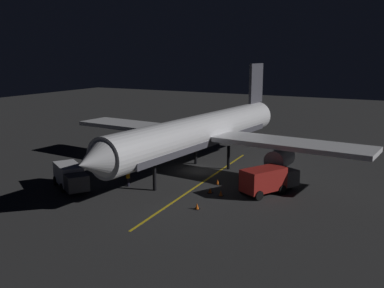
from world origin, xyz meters
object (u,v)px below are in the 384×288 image
(traffic_cone_far, at_px, (197,206))
(ground_crew_worker, at_px, (128,178))
(baggage_truck, at_px, (70,177))
(traffic_cone_under_wing, at_px, (210,191))
(catering_truck, at_px, (268,180))
(traffic_cone_near_right, at_px, (218,182))
(airliner, at_px, (203,132))
(traffic_cone_near_left, at_px, (221,193))

(traffic_cone_far, bearing_deg, ground_crew_worker, -15.85)
(baggage_truck, bearing_deg, traffic_cone_under_wing, -157.84)
(traffic_cone_under_wing, bearing_deg, catering_truck, -152.50)
(baggage_truck, height_order, traffic_cone_near_right, baggage_truck)
(baggage_truck, xyz_separation_m, traffic_cone_far, (-13.62, -0.71, -0.95))
(traffic_cone_near_right, bearing_deg, traffic_cone_under_wing, 100.52)
(baggage_truck, xyz_separation_m, ground_crew_worker, (-4.49, -3.30, -0.32))
(catering_truck, relative_size, traffic_cone_under_wing, 11.52)
(airliner, relative_size, baggage_truck, 6.25)
(ground_crew_worker, bearing_deg, traffic_cone_far, 164.15)
(traffic_cone_near_left, xyz_separation_m, traffic_cone_under_wing, (1.26, -0.32, 0.00))
(airliner, xyz_separation_m, baggage_truck, (8.36, 12.41, -3.16))
(traffic_cone_far, bearing_deg, traffic_cone_under_wing, -78.57)
(ground_crew_worker, relative_size, traffic_cone_under_wing, 3.16)
(ground_crew_worker, bearing_deg, airliner, -113.00)
(ground_crew_worker, bearing_deg, traffic_cone_under_wing, -167.10)
(catering_truck, bearing_deg, airliner, -27.11)
(baggage_truck, distance_m, catering_truck, 19.18)
(baggage_truck, xyz_separation_m, traffic_cone_under_wing, (-12.72, -5.18, -0.95))
(ground_crew_worker, height_order, traffic_cone_under_wing, ground_crew_worker)
(traffic_cone_far, bearing_deg, airliner, -65.82)
(ground_crew_worker, relative_size, traffic_cone_near_left, 3.16)
(catering_truck, xyz_separation_m, traffic_cone_near_right, (5.38, -0.34, -1.04))
(traffic_cone_under_wing, relative_size, traffic_cone_far, 1.00)
(catering_truck, distance_m, traffic_cone_far, 8.10)
(catering_truck, relative_size, traffic_cone_near_left, 11.52)
(baggage_truck, relative_size, traffic_cone_near_right, 10.83)
(traffic_cone_under_wing, xyz_separation_m, traffic_cone_far, (-0.90, 4.47, 0.00))
(ground_crew_worker, bearing_deg, catering_truck, -161.37)
(traffic_cone_under_wing, bearing_deg, ground_crew_worker, 12.90)
(airliner, height_order, traffic_cone_far, airliner)
(traffic_cone_near_right, distance_m, traffic_cone_under_wing, 2.91)
(baggage_truck, distance_m, ground_crew_worker, 5.58)
(baggage_truck, bearing_deg, traffic_cone_near_right, -146.57)
(airliner, xyz_separation_m, ground_crew_worker, (3.87, 9.12, -3.47))
(traffic_cone_near_right, height_order, traffic_cone_far, same)
(catering_truck, bearing_deg, traffic_cone_under_wing, 27.50)
(traffic_cone_near_left, height_order, traffic_cone_under_wing, same)
(airliner, distance_m, traffic_cone_near_left, 10.27)
(baggage_truck, xyz_separation_m, traffic_cone_near_right, (-12.18, -8.04, -0.95))
(airliner, xyz_separation_m, traffic_cone_near_left, (-5.61, 7.55, -4.11))
(traffic_cone_near_left, bearing_deg, ground_crew_worker, 9.37)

